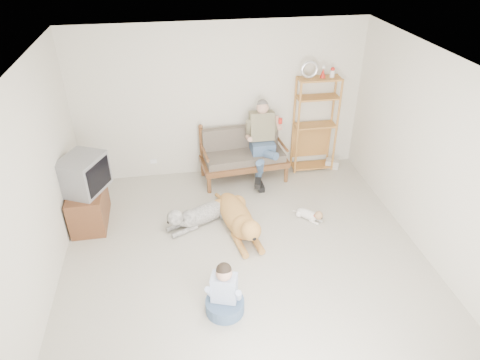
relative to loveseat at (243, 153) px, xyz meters
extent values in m
plane|color=beige|center=(-0.35, -2.44, -0.49)|extent=(5.50, 5.50, 0.00)
plane|color=silver|center=(-0.35, -2.44, 2.21)|extent=(5.50, 5.50, 0.00)
plane|color=beige|center=(-0.35, 0.31, 0.86)|extent=(5.00, 0.00, 5.00)
plane|color=beige|center=(-2.85, -2.44, 0.86)|extent=(0.00, 5.50, 5.50)
plane|color=beige|center=(2.15, -2.44, 0.86)|extent=(0.00, 5.50, 5.50)
cube|color=brown|center=(0.00, -0.07, -0.14)|extent=(1.56, 0.84, 0.10)
cube|color=brown|center=(0.00, -0.07, -0.02)|extent=(1.43, 0.73, 0.13)
cube|color=brown|center=(0.00, 0.17, 0.21)|extent=(1.39, 0.25, 0.45)
cylinder|color=brown|center=(0.00, 0.23, 0.41)|extent=(1.40, 0.18, 0.05)
cylinder|color=brown|center=(-0.70, -0.37, -0.34)|extent=(0.07, 0.07, 0.30)
cylinder|color=brown|center=(-0.70, 0.23, -0.01)|extent=(0.07, 0.07, 0.95)
cylinder|color=brown|center=(0.70, -0.37, -0.34)|extent=(0.07, 0.07, 0.30)
cylinder|color=brown|center=(0.70, 0.23, -0.01)|extent=(0.07, 0.07, 0.95)
cube|color=#435B7B|center=(0.33, -0.07, 0.14)|extent=(0.40, 0.38, 0.20)
cube|color=gray|center=(0.33, 0.03, 0.49)|extent=(0.42, 0.29, 0.52)
sphere|color=tan|center=(0.33, 0.00, 0.84)|extent=(0.21, 0.21, 0.21)
sphere|color=#5B5551|center=(0.33, 0.02, 0.88)|extent=(0.19, 0.19, 0.19)
cylinder|color=red|center=(0.60, -0.19, 0.66)|extent=(0.07, 0.07, 0.09)
cube|color=#C58A3D|center=(1.33, 0.11, 1.25)|extent=(0.74, 0.30, 0.03)
torus|color=silver|center=(1.13, 0.11, 1.41)|extent=(0.30, 0.05, 0.30)
cone|color=red|center=(1.38, 0.11, 1.34)|extent=(0.10, 0.10, 0.16)
cylinder|color=#C58A3D|center=(0.97, -0.03, 0.39)|extent=(0.04, 0.04, 1.75)
cylinder|color=#C58A3D|center=(0.97, 0.25, 0.39)|extent=(0.04, 0.04, 1.75)
cylinder|color=#C58A3D|center=(1.69, -0.03, 0.39)|extent=(0.04, 0.04, 1.75)
cylinder|color=#C58A3D|center=(1.69, 0.25, 0.39)|extent=(0.04, 0.04, 1.75)
cube|color=beige|center=(1.72, 0.05, -0.41)|extent=(0.29, 0.26, 0.15)
cube|color=brown|center=(-2.57, -0.96, -0.19)|extent=(0.51, 0.91, 0.60)
cube|color=brown|center=(-2.81, -1.18, -0.19)|extent=(0.02, 0.40, 0.50)
cube|color=brown|center=(-2.81, -0.74, -0.19)|extent=(0.02, 0.40, 0.50)
cube|color=slate|center=(-2.55, -0.96, 0.38)|extent=(0.74, 0.81, 0.54)
cube|color=black|center=(-2.31, -1.07, 0.38)|extent=(0.25, 0.51, 0.43)
cube|color=white|center=(-1.60, 0.30, -0.19)|extent=(0.12, 0.02, 0.08)
ellipsoid|color=#C38B43|center=(-0.36, -1.41, -0.30)|extent=(0.61, 1.23, 0.37)
sphere|color=#C38B43|center=(-0.30, -1.75, -0.28)|extent=(0.37, 0.37, 0.37)
sphere|color=#C38B43|center=(-0.25, -2.04, -0.12)|extent=(0.29, 0.29, 0.29)
ellipsoid|color=#C38B43|center=(-0.22, -2.17, -0.15)|extent=(0.16, 0.23, 0.11)
cylinder|color=#C38B43|center=(-0.46, -0.83, -0.41)|extent=(0.28, 0.44, 0.06)
ellipsoid|color=#C38B43|center=(-0.35, -2.03, -0.12)|extent=(0.08, 0.10, 0.14)
ellipsoid|color=#C38B43|center=(-0.15, -1.99, -0.12)|extent=(0.08, 0.10, 0.14)
ellipsoid|color=white|center=(-0.82, -1.23, -0.35)|extent=(0.98, 0.69, 0.28)
sphere|color=white|center=(-1.07, -1.35, -0.33)|extent=(0.28, 0.28, 0.28)
sphere|color=white|center=(-1.28, -1.45, -0.20)|extent=(0.24, 0.24, 0.24)
ellipsoid|color=white|center=(-1.38, -1.50, -0.23)|extent=(0.20, 0.17, 0.09)
cylinder|color=white|center=(-0.40, -1.02, -0.43)|extent=(0.29, 0.30, 0.04)
ellipsoid|color=white|center=(-1.29, -1.36, -0.20)|extent=(0.09, 0.08, 0.12)
ellipsoid|color=white|center=(-1.22, -1.52, -0.20)|extent=(0.09, 0.08, 0.12)
ellipsoid|color=white|center=(0.78, -1.42, -0.41)|extent=(0.36, 0.39, 0.15)
sphere|color=white|center=(0.85, -1.50, -0.40)|extent=(0.15, 0.15, 0.15)
sphere|color=#A77E53|center=(0.91, -1.58, -0.34)|extent=(0.13, 0.13, 0.13)
ellipsoid|color=#A77E53|center=(0.94, -1.62, -0.35)|extent=(0.10, 0.11, 0.05)
cylinder|color=white|center=(0.66, -1.27, -0.46)|extent=(0.14, 0.10, 0.02)
cone|color=#A77E53|center=(0.86, -1.59, -0.30)|extent=(0.04, 0.04, 0.05)
cone|color=#A77E53|center=(0.93, -1.54, -0.30)|extent=(0.04, 0.04, 0.05)
torus|color=red|center=(0.90, -1.56, -0.35)|extent=(0.13, 0.13, 0.02)
cylinder|color=#435B7B|center=(-0.75, -3.06, -0.40)|extent=(0.47, 0.47, 0.17)
cube|color=silver|center=(-0.75, -3.04, -0.12)|extent=(0.34, 0.28, 0.36)
sphere|color=tan|center=(-0.75, -3.06, 0.13)|extent=(0.19, 0.19, 0.19)
sphere|color=black|center=(-0.75, -3.05, 0.17)|extent=(0.18, 0.18, 0.18)
camera|label=1|loc=(-1.16, -6.61, 3.60)|focal=32.00mm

